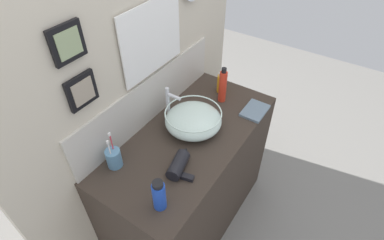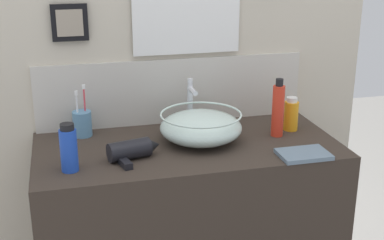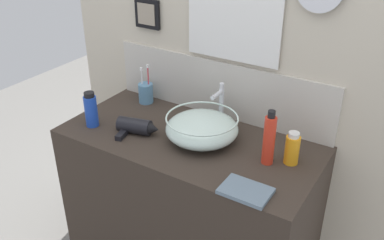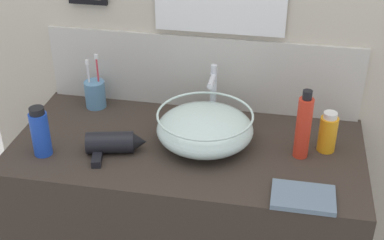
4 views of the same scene
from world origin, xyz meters
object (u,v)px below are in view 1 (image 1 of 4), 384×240
object	(u,v)px
glass_bowl_sink	(193,120)
faucet	(169,102)
hand_towel	(255,111)
toothbrush_cup	(114,158)
soap_dispenser	(159,195)
hair_drier	(180,163)
shampoo_bottle	(223,86)
spray_bottle	(222,83)

from	to	relation	value
glass_bowl_sink	faucet	distance (m)	0.18
glass_bowl_sink	hand_towel	size ratio (longest dim) A/B	1.75
faucet	hand_towel	bearing A→B (deg)	-50.62
toothbrush_cup	soap_dispenser	distance (m)	0.34
toothbrush_cup	hair_drier	bearing A→B (deg)	-59.86
soap_dispenser	hand_towel	xyz separation A→B (m)	(0.84, -0.08, -0.07)
faucet	soap_dispenser	distance (m)	0.61
faucet	hand_towel	xyz separation A→B (m)	(0.33, -0.40, -0.11)
glass_bowl_sink	hair_drier	world-z (taller)	glass_bowl_sink
shampoo_bottle	spray_bottle	size ratio (longest dim) A/B	1.69
spray_bottle	hand_towel	distance (m)	0.29
shampoo_bottle	spray_bottle	xyz separation A→B (m)	(0.08, 0.05, -0.04)
hair_drier	shampoo_bottle	xyz separation A→B (m)	(0.60, 0.09, 0.08)
glass_bowl_sink	shampoo_bottle	distance (m)	0.32
toothbrush_cup	spray_bottle	bearing A→B (deg)	-9.34
toothbrush_cup	hand_towel	world-z (taller)	toothbrush_cup
shampoo_bottle	faucet	bearing A→B (deg)	151.11
glass_bowl_sink	hand_towel	distance (m)	0.41
faucet	spray_bottle	distance (m)	0.42
glass_bowl_sink	hand_towel	world-z (taller)	glass_bowl_sink
hair_drier	hand_towel	distance (m)	0.63
soap_dispenser	shampoo_bottle	size ratio (longest dim) A/B	0.72
spray_bottle	shampoo_bottle	bearing A→B (deg)	-148.43
spray_bottle	toothbrush_cup	bearing A→B (deg)	170.66
shampoo_bottle	soap_dispenser	bearing A→B (deg)	-169.98
shampoo_bottle	spray_bottle	distance (m)	0.11
faucet	toothbrush_cup	bearing A→B (deg)	178.10
soap_dispenser	shampoo_bottle	xyz separation A→B (m)	(0.83, 0.15, 0.03)
toothbrush_cup	hand_towel	bearing A→B (deg)	-28.17
faucet	hair_drier	xyz separation A→B (m)	(-0.28, -0.27, -0.09)
shampoo_bottle	hand_towel	size ratio (longest dim) A/B	1.29
glass_bowl_sink	hair_drier	size ratio (longest dim) A/B	1.56
spray_bottle	glass_bowl_sink	bearing A→B (deg)	-174.20
glass_bowl_sink	spray_bottle	bearing A→B (deg)	5.80
glass_bowl_sink	shampoo_bottle	xyz separation A→B (m)	(0.32, -0.01, 0.05)
toothbrush_cup	soap_dispenser	size ratio (longest dim) A/B	1.23
glass_bowl_sink	spray_bottle	xyz separation A→B (m)	(0.40, 0.04, 0.00)
shampoo_bottle	glass_bowl_sink	bearing A→B (deg)	178.20
faucet	spray_bottle	bearing A→B (deg)	-17.31
soap_dispenser	hand_towel	distance (m)	0.85
hand_towel	glass_bowl_sink	bearing A→B (deg)	144.34
shampoo_bottle	hand_towel	xyz separation A→B (m)	(0.01, -0.23, -0.10)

